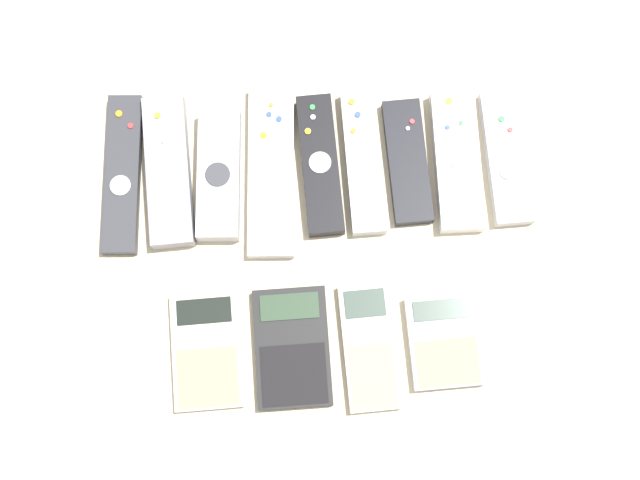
# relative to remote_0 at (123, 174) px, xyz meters

# --- Properties ---
(ground_plane) EXTENTS (3.00, 3.00, 0.00)m
(ground_plane) POSITION_rel_remote_0_xyz_m (0.24, -0.13, -0.01)
(ground_plane) COLOR beige
(remote_0) EXTENTS (0.05, 0.21, 0.02)m
(remote_0) POSITION_rel_remote_0_xyz_m (0.00, 0.00, 0.00)
(remote_0) COLOR #333338
(remote_0) RESTS_ON ground_plane
(remote_1) EXTENTS (0.06, 0.19, 0.03)m
(remote_1) POSITION_rel_remote_0_xyz_m (0.06, -0.00, 0.00)
(remote_1) COLOR gray
(remote_1) RESTS_ON ground_plane
(remote_2) EXTENTS (0.06, 0.17, 0.03)m
(remote_2) POSITION_rel_remote_0_xyz_m (0.12, -0.01, 0.01)
(remote_2) COLOR #B7B7BC
(remote_2) RESTS_ON ground_plane
(remote_3) EXTENTS (0.07, 0.22, 0.02)m
(remote_3) POSITION_rel_remote_0_xyz_m (0.19, -0.01, 0.00)
(remote_3) COLOR silver
(remote_3) RESTS_ON ground_plane
(remote_4) EXTENTS (0.05, 0.18, 0.02)m
(remote_4) POSITION_rel_remote_0_xyz_m (0.25, -0.00, 0.00)
(remote_4) COLOR black
(remote_4) RESTS_ON ground_plane
(remote_5) EXTENTS (0.05, 0.19, 0.02)m
(remote_5) POSITION_rel_remote_0_xyz_m (0.30, -0.00, 0.00)
(remote_5) COLOR #B7B7BC
(remote_5) RESTS_ON ground_plane
(remote_6) EXTENTS (0.05, 0.16, 0.02)m
(remote_6) POSITION_rel_remote_0_xyz_m (0.36, -0.00, 0.00)
(remote_6) COLOR black
(remote_6) RESTS_ON ground_plane
(remote_7) EXTENTS (0.06, 0.18, 0.02)m
(remote_7) POSITION_rel_remote_0_xyz_m (0.42, -0.01, 0.00)
(remote_7) COLOR white
(remote_7) RESTS_ON ground_plane
(remote_8) EXTENTS (0.05, 0.17, 0.02)m
(remote_8) POSITION_rel_remote_0_xyz_m (0.48, -0.01, 0.00)
(remote_8) COLOR #B7B7BC
(remote_8) RESTS_ON ground_plane
(calculator_0) EXTENTS (0.09, 0.14, 0.01)m
(calculator_0) POSITION_rel_remote_0_xyz_m (0.10, -0.23, -0.00)
(calculator_0) COLOR beige
(calculator_0) RESTS_ON ground_plane
(calculator_1) EXTENTS (0.09, 0.14, 0.02)m
(calculator_1) POSITION_rel_remote_0_xyz_m (0.20, -0.23, -0.00)
(calculator_1) COLOR black
(calculator_1) RESTS_ON ground_plane
(calculator_2) EXTENTS (0.07, 0.15, 0.02)m
(calculator_2) POSITION_rel_remote_0_xyz_m (0.29, -0.23, -0.00)
(calculator_2) COLOR beige
(calculator_2) RESTS_ON ground_plane
(calculator_3) EXTENTS (0.09, 0.11, 0.02)m
(calculator_3) POSITION_rel_remote_0_xyz_m (0.38, -0.23, -0.00)
(calculator_3) COLOR #B2B2B7
(calculator_3) RESTS_ON ground_plane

